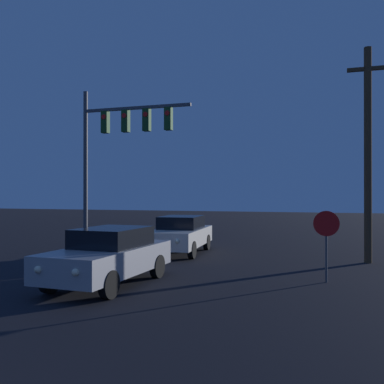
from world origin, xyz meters
TOP-DOWN VIEW (x-y plane):
  - car_near at (-1.73, 9.98)m, footprint 2.15×4.72m
  - car_far at (-1.88, 16.66)m, footprint 2.20×4.74m
  - traffic_signal_mast at (-4.04, 14.82)m, footprint 4.74×0.30m
  - stop_sign at (4.19, 12.15)m, footprint 0.74×0.07m
  - utility_pole at (5.69, 16.30)m, footprint 1.47×0.28m

SIDE VIEW (x-z plane):
  - car_near at x=-1.73m, z-range 0.03..1.64m
  - car_far at x=-1.88m, z-range 0.03..1.64m
  - stop_sign at x=4.19m, z-range 0.42..2.51m
  - utility_pole at x=5.69m, z-range 0.14..8.23m
  - traffic_signal_mast at x=-4.04m, z-range 1.35..8.24m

